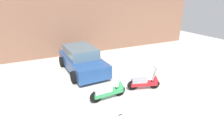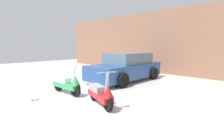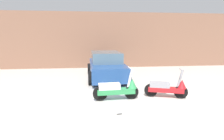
{
  "view_description": "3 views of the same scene",
  "coord_description": "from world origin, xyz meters",
  "px_view_note": "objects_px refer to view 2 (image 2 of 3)",
  "views": [
    {
      "loc": [
        -3.27,
        -4.77,
        3.9
      ],
      "look_at": [
        0.08,
        2.14,
        0.67
      ],
      "focal_mm": 28.0,
      "sensor_mm": 36.0,
      "label": 1
    },
    {
      "loc": [
        4.74,
        -2.27,
        1.72
      ],
      "look_at": [
        -0.29,
        2.76,
        0.71
      ],
      "focal_mm": 28.0,
      "sensor_mm": 36.0,
      "label": 2
    },
    {
      "loc": [
        -1.48,
        -4.8,
        2.12
      ],
      "look_at": [
        -0.65,
        2.67,
        0.7
      ],
      "focal_mm": 28.0,
      "sensor_mm": 36.0,
      "label": 3
    }
  ],
  "objects_px": {
    "scooter_front_left": "(67,83)",
    "car_rear_left": "(126,67)",
    "placard_near_left_scooter": "(34,97)",
    "scooter_front_right": "(101,93)"
  },
  "relations": [
    {
      "from": "scooter_front_left",
      "to": "car_rear_left",
      "type": "xyz_separation_m",
      "value": [
        -0.14,
        3.37,
        0.26
      ]
    },
    {
      "from": "scooter_front_left",
      "to": "scooter_front_right",
      "type": "height_order",
      "value": "scooter_front_left"
    },
    {
      "from": "scooter_front_left",
      "to": "placard_near_left_scooter",
      "type": "xyz_separation_m",
      "value": [
        -0.13,
        -1.13,
        -0.28
      ]
    },
    {
      "from": "scooter_front_left",
      "to": "placard_near_left_scooter",
      "type": "bearing_deg",
      "value": -99.28
    },
    {
      "from": "scooter_front_right",
      "to": "placard_near_left_scooter",
      "type": "height_order",
      "value": "scooter_front_right"
    },
    {
      "from": "scooter_front_right",
      "to": "placard_near_left_scooter",
      "type": "bearing_deg",
      "value": -131.44
    },
    {
      "from": "scooter_front_right",
      "to": "car_rear_left",
      "type": "bearing_deg",
      "value": 137.4
    },
    {
      "from": "scooter_front_left",
      "to": "scooter_front_right",
      "type": "xyz_separation_m",
      "value": [
        1.78,
        0.02,
        -0.02
      ]
    },
    {
      "from": "scooter_front_right",
      "to": "car_rear_left",
      "type": "relative_size",
      "value": 0.36
    },
    {
      "from": "placard_near_left_scooter",
      "to": "car_rear_left",
      "type": "bearing_deg",
      "value": 90.12
    }
  ]
}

